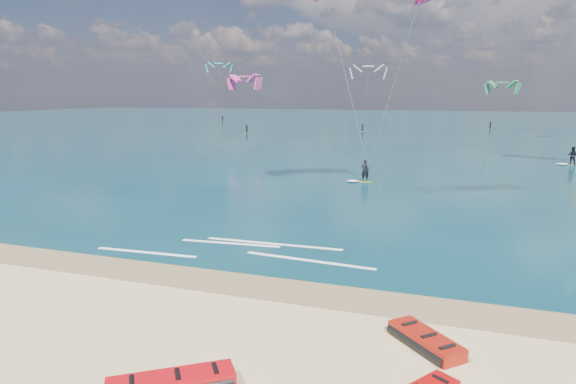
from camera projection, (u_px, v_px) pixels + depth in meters
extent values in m
plane|color=tan|center=(372.00, 161.00, 54.07)|extent=(320.00, 320.00, 0.00)
cube|color=brown|center=(204.00, 279.00, 19.75)|extent=(320.00, 2.40, 0.01)
cube|color=#0A2F3B|center=(423.00, 125.00, 113.43)|extent=(320.00, 200.00, 0.04)
cube|color=#C7EE1C|center=(365.00, 181.00, 41.09)|extent=(1.38, 0.83, 0.06)
imported|color=black|center=(365.00, 170.00, 40.93)|extent=(0.73, 0.59, 1.74)
cylinder|color=black|center=(368.00, 168.00, 40.51)|extent=(0.52, 0.22, 0.04)
cube|color=gold|center=(571.00, 164.00, 50.87)|extent=(1.43, 0.68, 0.06)
imported|color=black|center=(572.00, 155.00, 50.70)|extent=(0.98, 0.85, 1.75)
cube|color=white|center=(273.00, 244.00, 24.17)|extent=(6.67, 0.48, 0.01)
cube|color=white|center=(230.00, 243.00, 24.26)|extent=(4.86, 0.69, 0.01)
cube|color=white|center=(146.00, 252.00, 22.87)|extent=(4.89, 0.51, 0.01)
cube|color=white|center=(309.00, 260.00, 21.76)|extent=(5.82, 0.66, 0.01)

